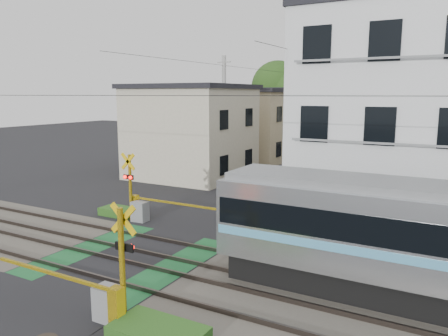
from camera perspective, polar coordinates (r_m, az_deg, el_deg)
The scene contains 11 objects.
ground at distance 15.99m, azimuth -12.28°, elevation -11.29°, with size 120.00×120.00×0.00m, color black.
track_bed at distance 15.98m, azimuth -12.29°, elevation -11.16°, with size 120.00×120.00×0.14m.
crossing_signal_near at distance 11.63m, azimuth -14.75°, elevation -15.83°, with size 4.74×0.65×3.09m.
crossing_signal_far at distance 20.03m, azimuth -11.05°, elevation -4.83°, with size 4.74×0.65×3.09m.
apartment_block at distance 20.71m, azimuth 24.99°, elevation 5.98°, with size 10.20×8.36×9.30m.
houses_row at distance 38.39m, azimuth 14.34°, elevation 5.74°, with size 22.07×31.35×6.80m.
tree_hill at distance 60.62m, azimuth 20.06°, elevation 8.93°, with size 40.00×12.85×11.74m.
catenary at distance 12.02m, azimuth 9.22°, elevation 0.15°, with size 60.00×5.04×7.00m.
utility_poles at distance 35.92m, azimuth 11.17°, elevation 6.94°, with size 7.90×42.00×8.00m.
pedestrian at distance 44.02m, azimuth 18.10°, elevation 3.00°, with size 0.68×0.45×1.87m, color black.
weed_patches at distance 14.82m, azimuth -7.31°, elevation -12.09°, with size 10.25×8.80×0.40m.
Camera 1 is at (9.99, -11.14, 5.65)m, focal length 35.00 mm.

